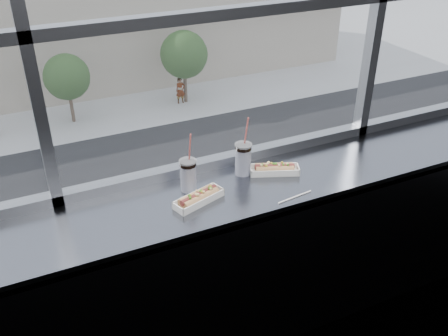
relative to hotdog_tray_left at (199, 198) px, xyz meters
name	(u,v)px	position (x,y,z in m)	size (l,w,h in m)	color
wall_back_lower	(226,235)	(0.31, 0.31, -0.58)	(6.00, 6.00, 0.00)	black
counter	(247,190)	(0.31, 0.04, -0.06)	(6.00, 0.55, 0.06)	slate
counter_fascia	(265,286)	(0.31, -0.22, -0.58)	(6.00, 0.04, 1.04)	slate
hotdog_tray_left	(199,198)	(0.00, 0.00, 0.00)	(0.31, 0.18, 0.07)	white
hotdog_tray_right	(274,169)	(0.52, 0.09, 0.00)	(0.30, 0.19, 0.07)	white
soda_cup_left	(188,174)	(0.00, 0.14, 0.07)	(0.10, 0.10, 0.36)	white
soda_cup_right	(243,157)	(0.35, 0.17, 0.08)	(0.10, 0.10, 0.37)	white
loose_straw	(295,197)	(0.49, -0.18, -0.02)	(0.01, 0.01, 0.22)	white
wrapper	(188,199)	(-0.05, 0.04, -0.02)	(0.10, 0.07, 0.03)	silver
plaza_ground	(11,58)	(0.31, 43.81, -12.13)	(120.00, 120.00, 0.00)	#B4B4B4
street_asphalt	(54,192)	(0.31, 20.31, -12.10)	(80.00, 10.00, 0.06)	black
far_sidewalk	(34,129)	(0.31, 28.31, -12.11)	(80.00, 6.00, 0.04)	#B4B4B4
far_building	(7,26)	(0.31, 38.31, -8.13)	(50.00, 14.00, 8.00)	#A59987
car_near_e	(365,142)	(16.17, 16.31, -10.91)	(6.94, 2.89, 2.31)	#384569
car_near_c	(91,212)	(1.44, 16.31, -11.08)	(5.93, 2.47, 1.98)	maroon
car_near_d	(186,188)	(5.85, 16.31, -11.01)	(6.33, 2.64, 2.11)	white
pedestrian_d	(180,88)	(10.07, 28.23, -11.00)	(0.97, 0.72, 2.17)	#66605B
tree_center	(67,77)	(2.78, 28.31, -9.12)	(2.84, 2.84, 4.43)	#47382B
tree_right	(184,55)	(10.46, 28.31, -8.76)	(3.18, 3.18, 4.97)	#47382B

